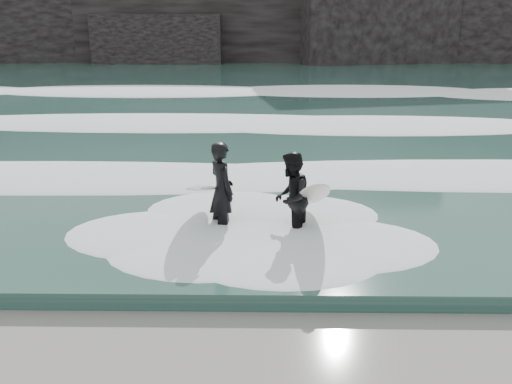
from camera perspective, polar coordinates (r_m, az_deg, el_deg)
sea at (r=34.00m, az=0.19°, el=10.65°), size 90.00×52.00×0.30m
headland at (r=50.73m, az=0.44°, el=18.53°), size 70.00×9.00×10.00m
foam_near at (r=14.32m, az=-0.78°, el=1.50°), size 60.00×3.20×0.20m
foam_mid at (r=21.12m, az=-0.24°, el=6.92°), size 60.00×4.00×0.24m
foam_far at (r=30.00m, az=0.10°, el=10.25°), size 60.00×4.80×0.30m
surfer_left at (r=11.37m, az=-3.80°, el=0.20°), size 1.09×2.15×1.97m
surfer_right at (r=11.11m, az=3.78°, el=-0.59°), size 1.22×2.06×1.83m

